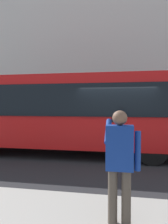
% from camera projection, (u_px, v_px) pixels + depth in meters
% --- Properties ---
extents(ground_plane, '(60.00, 60.00, 0.00)m').
position_uv_depth(ground_plane, '(117.00, 159.00, 7.63)').
color(ground_plane, '#232326').
extents(building_facade_far, '(28.00, 1.55, 12.00)m').
position_uv_depth(building_facade_far, '(121.00, 44.00, 14.12)').
color(building_facade_far, beige).
rests_on(building_facade_far, ground_plane).
extents(red_bus, '(9.05, 2.54, 3.08)m').
position_uv_depth(red_bus, '(69.00, 111.00, 8.41)').
color(red_bus, red).
rests_on(red_bus, ground_plane).
extents(pedestrian_photographer, '(0.53, 0.52, 1.70)m').
position_uv_depth(pedestrian_photographer, '(120.00, 158.00, 3.16)').
color(pedestrian_photographer, '#4C4238').
rests_on(pedestrian_photographer, sidewalk_curb).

